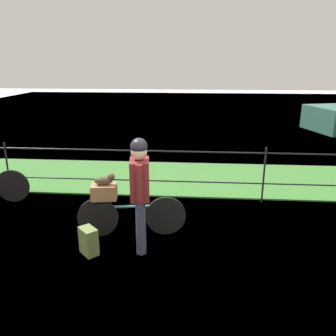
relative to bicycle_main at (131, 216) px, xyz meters
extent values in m
plane|color=beige|center=(1.04, -0.63, -0.34)|extent=(60.00, 60.00, 0.00)
cube|color=#38702D|center=(1.04, 2.82, -0.32)|extent=(27.00, 2.40, 0.03)
plane|color=slate|center=(1.04, 10.81, -0.34)|extent=(30.00, 30.00, 0.00)
cylinder|color=black|center=(-2.82, 1.51, 0.22)|extent=(0.04, 0.04, 1.11)
cylinder|color=black|center=(-0.25, 1.51, 0.22)|extent=(0.04, 0.04, 1.11)
cylinder|color=black|center=(2.33, 1.51, 0.22)|extent=(0.04, 0.04, 1.11)
cylinder|color=black|center=(1.04, 1.51, 0.05)|extent=(18.00, 0.03, 0.03)
cylinder|color=black|center=(1.04, 1.51, 0.66)|extent=(18.00, 0.03, 0.03)
cylinder|color=black|center=(0.55, 0.08, -0.02)|extent=(0.64, 0.13, 0.64)
cylinder|color=black|center=(-0.51, -0.07, -0.02)|extent=(0.64, 0.13, 0.64)
cylinder|color=#337F70|center=(0.02, 0.00, 0.15)|extent=(0.83, 0.16, 0.04)
cube|color=black|center=(-0.39, -0.05, 0.20)|extent=(0.21, 0.12, 0.06)
cube|color=slate|center=(-0.39, -0.05, 0.29)|extent=(0.38, 0.21, 0.02)
cube|color=olive|center=(-0.39, -0.05, 0.41)|extent=(0.42, 0.32, 0.23)
ellipsoid|color=#4C3D2D|center=(-0.39, -0.05, 0.59)|extent=(0.30, 0.18, 0.13)
sphere|color=#4C3D2D|center=(-0.27, -0.04, 0.65)|extent=(0.11, 0.11, 0.11)
cylinder|color=#383D51|center=(0.22, -0.32, 0.07)|extent=(0.14, 0.14, 0.82)
cylinder|color=#383D51|center=(0.25, -0.52, 0.07)|extent=(0.14, 0.14, 0.82)
cube|color=maroon|center=(0.23, -0.42, 0.76)|extent=(0.31, 0.43, 0.56)
cylinder|color=maroon|center=(0.20, -0.20, 0.79)|extent=(0.10, 0.10, 0.50)
cylinder|color=maroon|center=(0.26, -0.64, 0.79)|extent=(0.10, 0.10, 0.50)
sphere|color=tan|center=(0.23, -0.42, 1.15)|extent=(0.22, 0.22, 0.22)
sphere|color=black|center=(0.23, -0.42, 1.23)|extent=(0.23, 0.23, 0.23)
cube|color=olive|center=(-0.50, -0.59, -0.14)|extent=(0.32, 0.33, 0.40)
cylinder|color=black|center=(-2.56, 1.16, -0.01)|extent=(0.65, 0.11, 0.65)
camera|label=1|loc=(0.97, -4.80, 2.32)|focal=36.22mm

